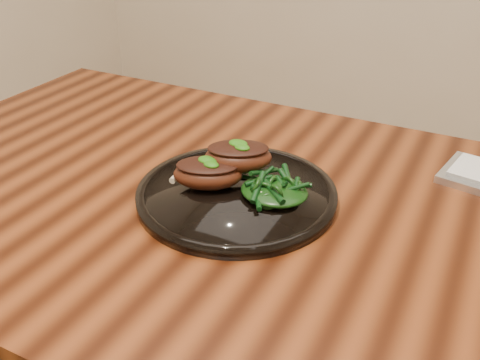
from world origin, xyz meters
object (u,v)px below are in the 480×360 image
lamb_chop_front (207,173)px  desk (303,258)px  greens_heap (274,187)px  plate (237,194)px

lamb_chop_front → desk: bearing=6.5°
greens_heap → desk: bearing=1.6°
desk → plate: 0.15m
desk → greens_heap: size_ratio=15.04×
plate → greens_heap: greens_heap is taller
lamb_chop_front → greens_heap: lamb_chop_front is taller
plate → lamb_chop_front: size_ratio=2.47×
desk → lamb_chop_front: (-0.16, -0.02, 0.13)m
desk → greens_heap: bearing=-178.4°
desk → lamb_chop_front: size_ratio=12.39×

